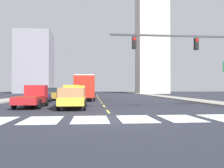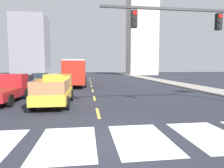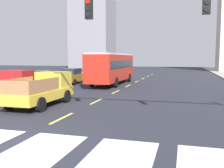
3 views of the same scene
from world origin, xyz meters
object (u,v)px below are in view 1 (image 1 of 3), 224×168
object	(u,v)px
pickup_stakebed	(73,97)
sedan_near_left	(40,95)
traffic_signal_gantry	(214,52)
pickup_dark	(33,97)
sedan_mid	(52,94)
city_bus	(85,86)

from	to	relation	value
pickup_stakebed	sedan_near_left	distance (m)	8.11
sedan_near_left	traffic_signal_gantry	distance (m)	18.40
pickup_dark	sedan_mid	bearing A→B (deg)	88.32
city_bus	traffic_signal_gantry	bearing A→B (deg)	-61.22
pickup_dark	traffic_signal_gantry	xyz separation A→B (m)	(13.88, -5.22, 3.36)
pickup_stakebed	traffic_signal_gantry	xyz separation A→B (m)	(10.25, -3.90, 3.35)
traffic_signal_gantry	sedan_mid	bearing A→B (deg)	130.65
pickup_dark	pickup_stakebed	bearing A→B (deg)	-22.77
city_bus	sedan_near_left	size ratio (longest dim) A/B	2.45
sedan_near_left	traffic_signal_gantry	xyz separation A→B (m)	(14.51, -10.79, 3.43)
pickup_stakebed	pickup_dark	world-z (taller)	same
city_bus	traffic_signal_gantry	distance (m)	19.63
sedan_mid	sedan_near_left	world-z (taller)	same
city_bus	sedan_mid	distance (m)	4.67
pickup_dark	city_bus	xyz separation A→B (m)	(4.30, 11.75, 1.03)
pickup_dark	traffic_signal_gantry	world-z (taller)	traffic_signal_gantry
sedan_mid	traffic_signal_gantry	distance (m)	21.88
pickup_dark	sedan_mid	size ratio (longest dim) A/B	1.18
pickup_stakebed	city_bus	size ratio (longest dim) A/B	0.48
sedan_near_left	traffic_signal_gantry	world-z (taller)	traffic_signal_gantry
pickup_stakebed	city_bus	bearing A→B (deg)	84.40
pickup_dark	sedan_near_left	xyz separation A→B (m)	(-0.63, 5.57, -0.06)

